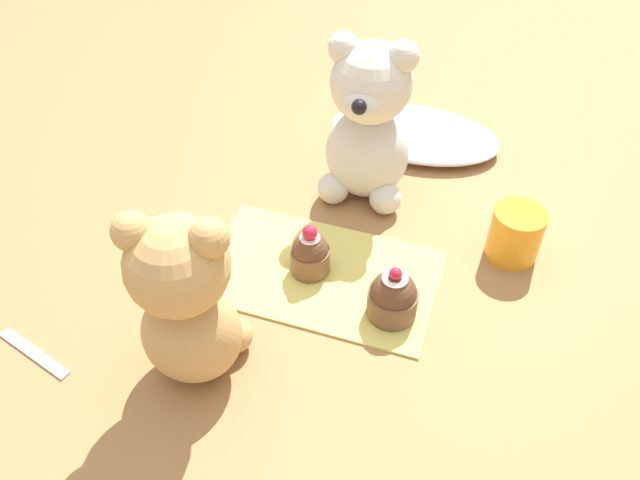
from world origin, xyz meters
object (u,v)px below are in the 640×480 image
teddy_bear_cream (368,125)px  teaspoon (34,352)px  cupcake_near_tan_bear (393,297)px  cupcake_near_cream_bear (310,253)px  juice_glass (515,234)px  teddy_bear_tan (186,300)px

teddy_bear_cream → teaspoon: (-0.26, -0.38, -0.11)m
cupcake_near_tan_bear → teaspoon: (-0.34, -0.17, -0.03)m
teddy_bear_cream → cupcake_near_cream_bear: 0.19m
juice_glass → cupcake_near_cream_bear: bearing=-154.2°
teaspoon → teddy_bear_cream: bearing=71.1°
cupcake_near_cream_bear → teaspoon: bearing=-138.6°
juice_glass → teaspoon: size_ratio=0.65×
teddy_bear_tan → cupcake_near_tan_bear: teddy_bear_tan is taller
teddy_bear_cream → teddy_bear_tan: teddy_bear_cream is taller
teddy_bear_tan → cupcake_near_cream_bear: bearing=-122.9°
cupcake_near_tan_bear → teddy_bear_tan: bearing=-142.9°
teddy_bear_cream → juice_glass: teddy_bear_cream is taller
teddy_bear_cream → juice_glass: size_ratio=3.38×
cupcake_near_cream_bear → cupcake_near_tan_bear: bearing=-17.8°
teddy_bear_tan → cupcake_near_tan_bear: size_ratio=3.04×
cupcake_near_tan_bear → cupcake_near_cream_bear: bearing=162.2°
teddy_bear_tan → juice_glass: 0.40m
teddy_bear_cream → teddy_bear_tan: (-0.08, -0.33, -0.01)m
cupcake_near_tan_bear → teaspoon: 0.39m
teddy_bear_cream → cupcake_near_tan_bear: 0.23m
teddy_bear_cream → juice_glass: bearing=-17.8°
teddy_bear_tan → juice_glass: teddy_bear_tan is taller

